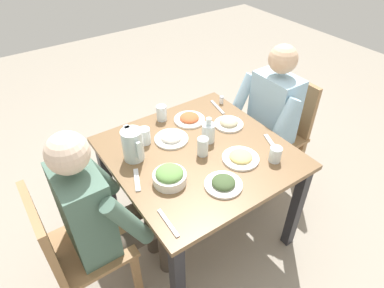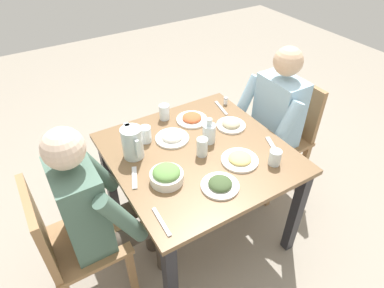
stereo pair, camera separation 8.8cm
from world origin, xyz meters
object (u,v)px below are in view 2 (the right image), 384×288
Objects in this scene: chair_near at (68,242)px; oil_carafe at (209,134)px; plate_fries at (240,159)px; water_glass_far_left at (203,147)px; plate_rice_curry at (192,118)px; salt_shaker at (226,101)px; water_glass_near_right at (145,134)px; water_glass_by_pitcher at (164,112)px; chair_far at (285,131)px; diner_far at (267,123)px; diner_near at (102,208)px; plate_yoghurt at (172,137)px; salad_bowl at (167,175)px; dining_table at (198,164)px; water_pitcher at (132,143)px; plate_dolmas at (220,185)px; plate_beans at (231,124)px; water_glass_far_right at (275,157)px.

chair_near is 0.98m from oil_carafe.
water_glass_far_left is (-0.16, -0.15, 0.04)m from plate_fries.
salt_shaker is at bearing 99.65° from plate_rice_curry.
water_glass_near_right is 0.26m from water_glass_by_pitcher.
chair_far is 0.75× the size of diner_far.
plate_yoghurt is (-0.23, 0.55, 0.09)m from diner_near.
water_glass_far_left is at bearing 106.95° from salad_bowl.
water_pitcher is (-0.16, -0.34, 0.20)m from dining_table.
salad_bowl reaches higher than plate_dolmas.
plate_dolmas is at bearing -24.88° from oil_carafe.
salad_bowl is at bearing -26.47° from water_glass_by_pitcher.
oil_carafe is (-0.10, 0.73, 0.13)m from diner_near.
plate_fries is 1.88× the size of water_glass_far_left.
plate_beans is at bearing 114.71° from water_glass_far_left.
plate_beans is at bearing 151.79° from plate_fries.
plate_dolmas is (0.60, -0.19, 0.00)m from plate_rice_curry.
oil_carafe is at bearing 97.90° from diner_near.
plate_fries is (0.07, 0.43, -0.03)m from salad_bowl.
water_glass_near_right reaches higher than plate_rice_curry.
water_glass_far_right is 1.68× the size of salt_shaker.
salad_bowl is 1.09× the size of oil_carafe.
chair_far is 1.16m from salad_bowl.
plate_beans is 0.40m from plate_yoghurt.
salt_shaker is (-0.66, 0.14, -0.02)m from water_glass_far_right.
water_pitcher is at bearing -94.66° from plate_beans.
water_glass_near_right is at bearing -114.98° from plate_yoghurt.
diner_near reaches higher than oil_carafe.
water_glass_far_left is (0.14, -0.31, 0.04)m from plate_beans.
plate_beans is at bearing 47.26° from water_glass_by_pitcher.
chair_far reaches higher than salt_shaker.
salad_bowl is 0.36m from plate_yoghurt.
water_glass_near_right is at bearing -53.40° from water_glass_by_pitcher.
water_glass_far_left is (0.44, 0.02, 0.00)m from water_glass_by_pitcher.
water_glass_near_right is at bearing 126.96° from diner_near.
chair_far is at bearing 56.54° from salt_shaker.
salt_shaker is (-0.16, 0.52, 0.01)m from plate_yoghurt.
diner_far is at bearing 96.55° from diner_near.
oil_carafe is (-0.05, 0.10, 0.16)m from dining_table.
water_glass_by_pitcher is at bearing -178.24° from dining_table.
plate_fries is at bearing 80.16° from salad_bowl.
salt_shaker is at bearing 123.06° from salad_bowl.
water_glass_by_pitcher is (-0.32, -0.84, 0.27)m from chair_far.
plate_yoghurt is at bearing 65.02° from water_glass_near_right.
water_glass_far_right is 0.55× the size of oil_carafe.
plate_dolmas is 2.22× the size of water_glass_far_right.
dining_table is at bearing 1.76° from water_glass_by_pitcher.
water_pitcher is at bearing -125.77° from plate_fries.
plate_dolmas is 0.58m from water_glass_near_right.
plate_beans is 1.82× the size of water_glass_by_pitcher.
water_pitcher is (-0.21, 0.28, 0.17)m from diner_near.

